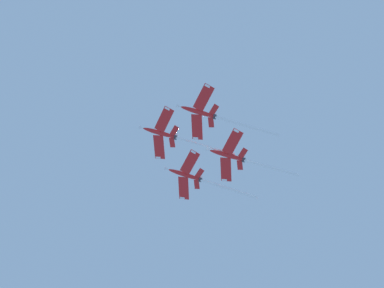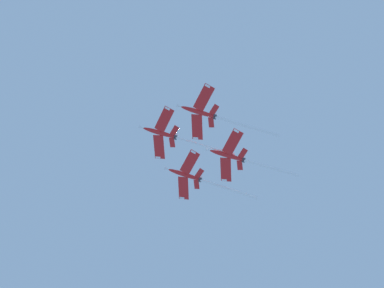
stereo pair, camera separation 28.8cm
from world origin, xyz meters
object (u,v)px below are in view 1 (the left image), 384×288
jet_left_wing (212,116)px  jet_right_wing (199,179)px  jet_slot (239,158)px  jet_lead (168,135)px

jet_left_wing → jet_right_wing: 24.22m
jet_right_wing → jet_slot: size_ratio=1.07×
jet_slot → jet_left_wing: bearing=-138.8°
jet_lead → jet_slot: 25.22m
jet_right_wing → jet_lead: bearing=-142.0°
jet_lead → jet_left_wing: jet_lead is taller
jet_left_wing → jet_slot: 16.95m
jet_left_wing → jet_right_wing: size_ratio=1.02×
jet_lead → jet_right_wing: 18.76m
jet_left_wing → jet_slot: size_ratio=1.09×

